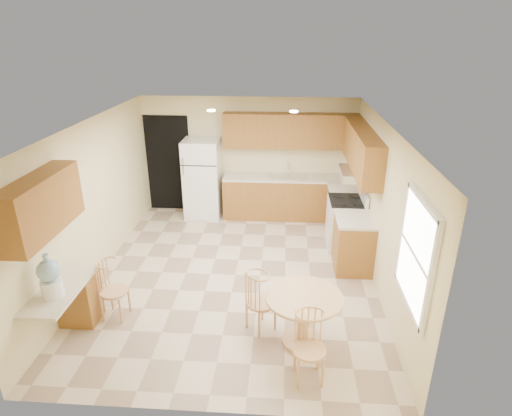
# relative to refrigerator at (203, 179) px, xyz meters

# --- Properties ---
(floor) EXTENTS (5.50, 5.50, 0.00)m
(floor) POSITION_rel_refrigerator_xyz_m (0.95, -2.40, -0.84)
(floor) COLOR #C8B291
(floor) RESTS_ON ground
(ceiling) EXTENTS (4.50, 5.50, 0.02)m
(ceiling) POSITION_rel_refrigerator_xyz_m (0.95, -2.40, 1.66)
(ceiling) COLOR white
(ceiling) RESTS_ON wall_back
(wall_back) EXTENTS (4.50, 0.02, 2.50)m
(wall_back) POSITION_rel_refrigerator_xyz_m (0.95, 0.35, 0.41)
(wall_back) COLOR beige
(wall_back) RESTS_ON floor
(wall_front) EXTENTS (4.50, 0.02, 2.50)m
(wall_front) POSITION_rel_refrigerator_xyz_m (0.95, -5.15, 0.41)
(wall_front) COLOR beige
(wall_front) RESTS_ON floor
(wall_left) EXTENTS (0.02, 5.50, 2.50)m
(wall_left) POSITION_rel_refrigerator_xyz_m (-1.30, -2.40, 0.41)
(wall_left) COLOR beige
(wall_left) RESTS_ON floor
(wall_right) EXTENTS (0.02, 5.50, 2.50)m
(wall_right) POSITION_rel_refrigerator_xyz_m (3.20, -2.40, 0.41)
(wall_right) COLOR beige
(wall_right) RESTS_ON floor
(doorway) EXTENTS (0.90, 0.02, 2.10)m
(doorway) POSITION_rel_refrigerator_xyz_m (-0.80, 0.34, 0.21)
(doorway) COLOR black
(doorway) RESTS_ON floor
(base_cab_back) EXTENTS (2.75, 0.60, 0.87)m
(base_cab_back) POSITION_rel_refrigerator_xyz_m (1.83, 0.05, -0.40)
(base_cab_back) COLOR #935F25
(base_cab_back) RESTS_ON floor
(counter_back) EXTENTS (2.75, 0.63, 0.04)m
(counter_back) POSITION_rel_refrigerator_xyz_m (1.83, 0.05, 0.05)
(counter_back) COLOR beige
(counter_back) RESTS_ON base_cab_back
(base_cab_right_a) EXTENTS (0.60, 0.59, 0.87)m
(base_cab_right_a) POSITION_rel_refrigerator_xyz_m (2.90, -0.54, -0.40)
(base_cab_right_a) COLOR #935F25
(base_cab_right_a) RESTS_ON floor
(counter_right_a) EXTENTS (0.63, 0.59, 0.04)m
(counter_right_a) POSITION_rel_refrigerator_xyz_m (2.90, -0.54, 0.05)
(counter_right_a) COLOR beige
(counter_right_a) RESTS_ON base_cab_right_a
(base_cab_right_b) EXTENTS (0.60, 0.80, 0.87)m
(base_cab_right_b) POSITION_rel_refrigerator_xyz_m (2.90, -2.00, -0.40)
(base_cab_right_b) COLOR #935F25
(base_cab_right_b) RESTS_ON floor
(counter_right_b) EXTENTS (0.63, 0.80, 0.04)m
(counter_right_b) POSITION_rel_refrigerator_xyz_m (2.90, -2.00, 0.05)
(counter_right_b) COLOR beige
(counter_right_b) RESTS_ON base_cab_right_b
(upper_cab_back) EXTENTS (2.75, 0.33, 0.70)m
(upper_cab_back) POSITION_rel_refrigerator_xyz_m (1.83, 0.19, 1.01)
(upper_cab_back) COLOR #935F25
(upper_cab_back) RESTS_ON wall_back
(upper_cab_right) EXTENTS (0.33, 2.42, 0.70)m
(upper_cab_right) POSITION_rel_refrigerator_xyz_m (3.04, -1.19, 1.01)
(upper_cab_right) COLOR #935F25
(upper_cab_right) RESTS_ON wall_right
(upper_cab_left) EXTENTS (0.33, 1.40, 0.70)m
(upper_cab_left) POSITION_rel_refrigerator_xyz_m (-1.13, -4.00, 1.01)
(upper_cab_left) COLOR #935F25
(upper_cab_left) RESTS_ON wall_left
(sink) EXTENTS (0.78, 0.44, 0.01)m
(sink) POSITION_rel_refrigerator_xyz_m (1.80, 0.05, 0.07)
(sink) COLOR silver
(sink) RESTS_ON counter_back
(range_hood) EXTENTS (0.50, 0.76, 0.14)m
(range_hood) POSITION_rel_refrigerator_xyz_m (2.95, -1.22, 0.58)
(range_hood) COLOR silver
(range_hood) RESTS_ON upper_cab_right
(desk_pedestal) EXTENTS (0.48, 0.42, 0.72)m
(desk_pedestal) POSITION_rel_refrigerator_xyz_m (-1.05, -3.72, -0.48)
(desk_pedestal) COLOR #935F25
(desk_pedestal) RESTS_ON floor
(desk_top) EXTENTS (0.50, 1.20, 0.04)m
(desk_top) POSITION_rel_refrigerator_xyz_m (-1.05, -4.10, -0.09)
(desk_top) COLOR beige
(desk_top) RESTS_ON desk_pedestal
(window) EXTENTS (0.06, 1.12, 1.30)m
(window) POSITION_rel_refrigerator_xyz_m (3.18, -4.25, 0.66)
(window) COLOR white
(window) RESTS_ON wall_right
(can_light_a) EXTENTS (0.14, 0.14, 0.02)m
(can_light_a) POSITION_rel_refrigerator_xyz_m (0.45, -1.20, 1.65)
(can_light_a) COLOR white
(can_light_a) RESTS_ON ceiling
(can_light_b) EXTENTS (0.14, 0.14, 0.02)m
(can_light_b) POSITION_rel_refrigerator_xyz_m (1.85, -1.20, 1.65)
(can_light_b) COLOR white
(can_light_b) RESTS_ON ceiling
(refrigerator) EXTENTS (0.74, 0.72, 1.68)m
(refrigerator) POSITION_rel_refrigerator_xyz_m (0.00, 0.00, 0.00)
(refrigerator) COLOR white
(refrigerator) RESTS_ON floor
(stove) EXTENTS (0.65, 0.76, 1.09)m
(stove) POSITION_rel_refrigerator_xyz_m (2.88, -1.22, -0.37)
(stove) COLOR white
(stove) RESTS_ON floor
(dining_table) EXTENTS (0.97, 0.97, 0.72)m
(dining_table) POSITION_rel_refrigerator_xyz_m (2.00, -3.98, -0.37)
(dining_table) COLOR tan
(dining_table) RESTS_ON floor
(chair_table_a) EXTENTS (0.38, 0.47, 0.86)m
(chair_table_a) POSITION_rel_refrigerator_xyz_m (1.45, -3.82, -0.31)
(chair_table_a) COLOR tan
(chair_table_a) RESTS_ON floor
(chair_table_b) EXTENTS (0.39, 0.39, 0.87)m
(chair_table_b) POSITION_rel_refrigerator_xyz_m (2.05, -4.68, -0.31)
(chair_table_b) COLOR tan
(chair_table_b) RESTS_ON floor
(chair_desk) EXTENTS (0.38, 0.49, 0.86)m
(chair_desk) POSITION_rel_refrigerator_xyz_m (-0.60, -3.68, -0.31)
(chair_desk) COLOR tan
(chair_desk) RESTS_ON floor
(water_crock) EXTENTS (0.28, 0.28, 0.57)m
(water_crock) POSITION_rel_refrigerator_xyz_m (-1.05, -4.26, 0.19)
(water_crock) COLOR white
(water_crock) RESTS_ON desk_top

